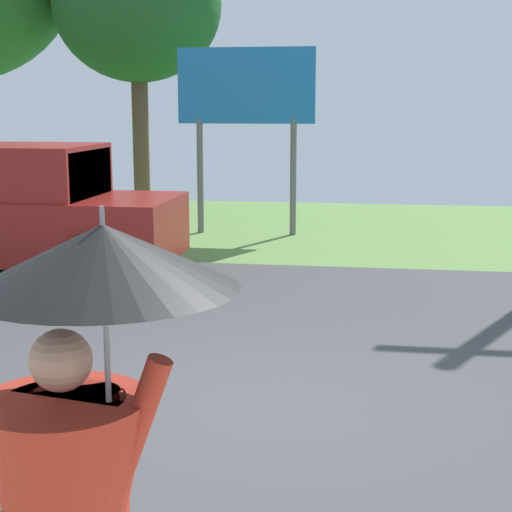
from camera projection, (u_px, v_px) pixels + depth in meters
ground_plane at (280, 321)px, 9.33m from camera, size 40.00×22.00×0.20m
monk_pedestrian at (77, 501)px, 2.83m from camera, size 1.03×0.92×2.13m
pickup_truck at (5, 213)px, 11.78m from camera, size 5.20×2.28×1.88m
roadside_billboard at (246, 99)px, 14.87m from camera, size 2.60×0.12×3.50m
tree_right_mid at (137, 6)px, 16.96m from camera, size 3.61×3.61×6.20m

